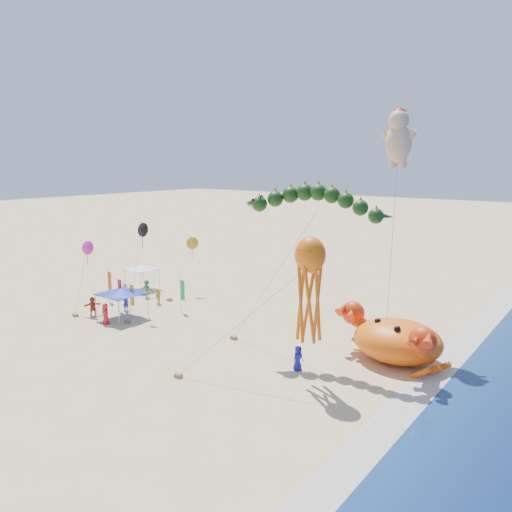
# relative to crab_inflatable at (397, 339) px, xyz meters

# --- Properties ---
(ground) EXTENTS (320.00, 320.00, 0.00)m
(ground) POSITION_rel_crab_inflatable_xyz_m (-9.07, -3.58, -1.63)
(ground) COLOR #D1B784
(ground) RESTS_ON ground
(foam_strip) EXTENTS (320.00, 320.00, 0.00)m
(foam_strip) POSITION_rel_crab_inflatable_xyz_m (2.93, -3.58, -1.62)
(foam_strip) COLOR silver
(foam_strip) RESTS_ON ground
(crab_inflatable) EXTENTS (8.42, 7.20, 3.69)m
(crab_inflatable) POSITION_rel_crab_inflatable_xyz_m (0.00, 0.00, 0.00)
(crab_inflatable) COLOR #FF630D
(crab_inflatable) RESTS_ON ground
(dragon_kite) EXTENTS (11.67, 4.33, 11.88)m
(dragon_kite) POSITION_rel_crab_inflatable_xyz_m (-5.59, -2.15, 9.12)
(dragon_kite) COLOR #13340E
(dragon_kite) RESTS_ON ground
(cherub_kite) EXTENTS (2.01, 3.52, 17.66)m
(cherub_kite) POSITION_rel_crab_inflatable_xyz_m (-2.49, 4.71, 13.96)
(cherub_kite) COLOR #E6B68C
(cherub_kite) RESTS_ON ground
(octopus_kite) EXTENTS (8.20, 5.66, 9.33)m
(octopus_kite) POSITION_rel_crab_inflatable_xyz_m (-3.31, -6.43, 4.93)
(octopus_kite) COLOR orange
(octopus_kite) RESTS_ON ground
(canopy_blue) EXTENTS (3.78, 3.78, 2.71)m
(canopy_blue) POSITION_rel_crab_inflatable_xyz_m (-23.36, -5.17, 0.82)
(canopy_blue) COLOR gray
(canopy_blue) RESTS_ON ground
(canopy_white) EXTENTS (3.15, 3.15, 2.71)m
(canopy_white) POSITION_rel_crab_inflatable_xyz_m (-29.96, 2.72, 0.82)
(canopy_white) COLOR gray
(canopy_white) RESTS_ON ground
(feather_flags) EXTENTS (8.92, 3.92, 3.20)m
(feather_flags) POSITION_rel_crab_inflatable_xyz_m (-24.15, -2.98, 0.39)
(feather_flags) COLOR gray
(feather_flags) RESTS_ON ground
(beachgoers) EXTENTS (23.80, 8.79, 1.83)m
(beachgoers) POSITION_rel_crab_inflatable_xyz_m (-23.31, -3.41, -0.75)
(beachgoers) COLOR #2126C5
(beachgoers) RESTS_ON ground
(small_kites) EXTENTS (6.49, 13.88, 8.46)m
(small_kites) POSITION_rel_crab_inflatable_xyz_m (-24.93, -1.49, 4.09)
(small_kites) COLOR black
(small_kites) RESTS_ON ground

